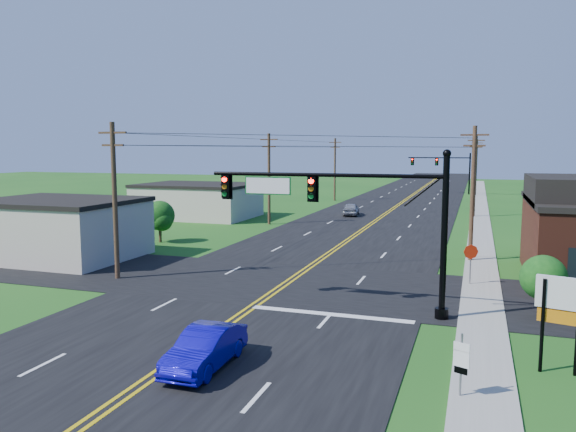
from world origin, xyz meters
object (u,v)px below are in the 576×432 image
(signal_mast_far, at_px, (442,167))
(stop_sign, at_px, (471,256))
(route_sign, at_px, (461,361))
(signal_mast_main, at_px, (344,209))
(blue_car, at_px, (205,349))

(signal_mast_far, bearing_deg, stop_sign, -85.21)
(route_sign, bearing_deg, stop_sign, 112.22)
(signal_mast_main, distance_m, blue_car, 9.76)
(signal_mast_far, xyz_separation_m, stop_sign, (5.45, -65.06, -2.90))
(signal_mast_main, xyz_separation_m, route_sign, (5.49, -8.02, -3.57))
(route_sign, relative_size, stop_sign, 0.89)
(blue_car, bearing_deg, signal_mast_main, 70.78)
(signal_mast_far, distance_m, blue_car, 80.54)
(signal_mast_far, distance_m, route_sign, 80.27)
(signal_mast_main, height_order, route_sign, signal_mast_main)
(stop_sign, bearing_deg, blue_car, -138.81)
(signal_mast_main, bearing_deg, signal_mast_far, 89.92)
(signal_mast_far, bearing_deg, blue_car, -92.12)
(signal_mast_far, distance_m, stop_sign, 65.35)
(signal_mast_main, relative_size, stop_sign, 4.96)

